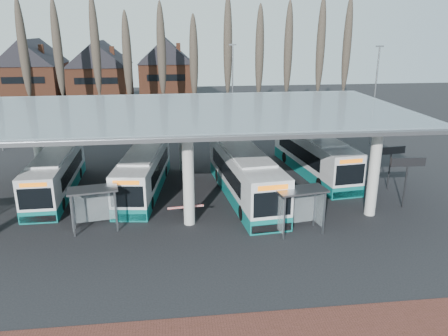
{
  "coord_description": "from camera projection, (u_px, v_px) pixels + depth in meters",
  "views": [
    {
      "loc": [
        -0.86,
        -22.94,
        11.92
      ],
      "look_at": [
        2.75,
        7.0,
        2.16
      ],
      "focal_mm": 35.0,
      "sensor_mm": 36.0,
      "label": 1
    }
  ],
  "objects": [
    {
      "name": "info_sign_0",
      "position": [
        408.0,
        166.0,
        29.38
      ],
      "size": [
        2.41,
        0.21,
        3.58
      ],
      "rotation": [
        0.0,
        0.0,
        -0.03
      ],
      "color": "black",
      "rests_on": "ground"
    },
    {
      "name": "shelter_2",
      "position": [
        299.0,
        200.0,
        26.15
      ],
      "size": [
        3.22,
        1.98,
        2.79
      ],
      "rotation": [
        0.0,
        0.0,
        0.17
      ],
      "color": "gray",
      "rests_on": "ground"
    },
    {
      "name": "bus_3",
      "position": [
        314.0,
        155.0,
        36.94
      ],
      "size": [
        3.97,
        12.29,
        3.35
      ],
      "rotation": [
        0.0,
        0.0,
        0.12
      ],
      "color": "white",
      "rests_on": "ground"
    },
    {
      "name": "bus_2",
      "position": [
        244.0,
        175.0,
        31.79
      ],
      "size": [
        3.92,
        12.77,
        3.49
      ],
      "rotation": [
        0.0,
        0.0,
        0.1
      ],
      "color": "white",
      "rests_on": "ground"
    },
    {
      "name": "lamp_post_b",
      "position": [
        232.0,
        89.0,
        49.04
      ],
      "size": [
        0.8,
        0.16,
        10.17
      ],
      "color": "slate",
      "rests_on": "ground"
    },
    {
      "name": "lamp_post_c",
      "position": [
        375.0,
        94.0,
        44.97
      ],
      "size": [
        0.8,
        0.16,
        10.17
      ],
      "color": "slate",
      "rests_on": "ground"
    },
    {
      "name": "poplar_row",
      "position": [
        177.0,
        54.0,
        53.91
      ],
      "size": [
        45.1,
        1.1,
        14.5
      ],
      "color": "#473D33",
      "rests_on": "ground"
    },
    {
      "name": "bus_0",
      "position": [
        56.0,
        174.0,
        32.58
      ],
      "size": [
        2.58,
        11.15,
        3.09
      ],
      "rotation": [
        0.0,
        0.0,
        0.02
      ],
      "color": "white",
      "rests_on": "ground"
    },
    {
      "name": "station_canopy",
      "position": [
        184.0,
        118.0,
        31.25
      ],
      "size": [
        32.0,
        16.0,
        6.34
      ],
      "color": "silver",
      "rests_on": "ground"
    },
    {
      "name": "barrier",
      "position": [
        186.0,
        208.0,
        27.94
      ],
      "size": [
        2.33,
        0.75,
        1.16
      ],
      "rotation": [
        0.0,
        0.0,
        0.11
      ],
      "color": "black",
      "rests_on": "ground"
    },
    {
      "name": "info_sign_1",
      "position": [
        391.0,
        154.0,
        32.87
      ],
      "size": [
        2.26,
        0.44,
        3.37
      ],
      "rotation": [
        0.0,
        0.0,
        0.14
      ],
      "color": "black",
      "rests_on": "ground"
    },
    {
      "name": "bus_1",
      "position": [
        144.0,
        172.0,
        32.98
      ],
      "size": [
        3.86,
        11.55,
        3.15
      ],
      "rotation": [
        0.0,
        0.0,
        -0.13
      ],
      "color": "white",
      "rests_on": "ground"
    },
    {
      "name": "ground",
      "position": [
        192.0,
        242.0,
        25.44
      ],
      "size": [
        140.0,
        140.0,
        0.0
      ],
      "primitive_type": "plane",
      "color": "black",
      "rests_on": "ground"
    },
    {
      "name": "townhouse_row",
      "position": [
        67.0,
        70.0,
        63.38
      ],
      "size": [
        36.8,
        10.3,
        12.25
      ],
      "color": "brown",
      "rests_on": "ground"
    },
    {
      "name": "shelter_1",
      "position": [
        93.0,
        199.0,
        26.46
      ],
      "size": [
        3.13,
        1.94,
        2.71
      ],
      "rotation": [
        0.0,
        0.0,
        0.17
      ],
      "color": "gray",
      "rests_on": "ground"
    }
  ]
}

